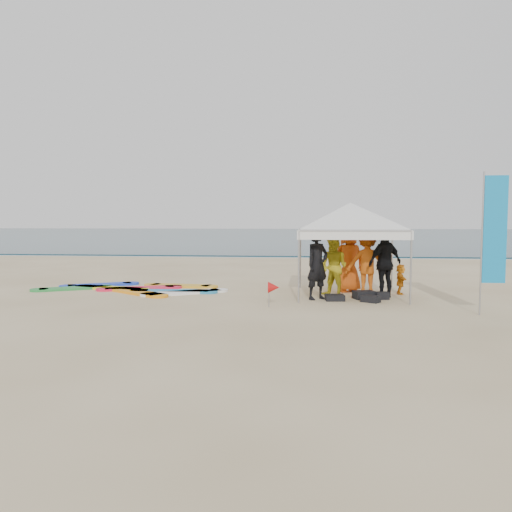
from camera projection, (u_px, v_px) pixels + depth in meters
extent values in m
plane|color=beige|center=(244.00, 319.00, 10.93)|extent=(120.00, 120.00, 0.00)
cube|color=#0C2633|center=(297.00, 235.00, 70.45)|extent=(160.00, 84.00, 0.08)
cube|color=silver|center=(284.00, 257.00, 28.98)|extent=(160.00, 1.20, 0.01)
imported|color=black|center=(317.00, 265.00, 13.58)|extent=(0.83, 0.80, 1.91)
imported|color=gold|center=(334.00, 267.00, 14.11)|extent=(1.04, 1.01, 1.70)
imported|color=#D35912|center=(367.00, 263.00, 14.24)|extent=(1.25, 0.75, 1.90)
imported|color=black|center=(385.00, 263.00, 13.93)|extent=(1.20, 1.03, 1.93)
imported|color=#C74D11|center=(349.00, 260.00, 14.98)|extent=(1.12, 0.93, 1.96)
imported|color=orange|center=(400.00, 279.00, 14.54)|extent=(0.32, 0.84, 0.88)
cylinder|color=#A5A5A8|center=(300.00, 258.00, 15.80)|extent=(0.05, 0.05, 1.90)
cylinder|color=#A5A5A8|center=(392.00, 259.00, 15.51)|extent=(0.05, 0.05, 1.90)
cylinder|color=#A5A5A8|center=(299.00, 267.00, 12.97)|extent=(0.05, 0.05, 1.90)
cylinder|color=#A5A5A8|center=(411.00, 268.00, 12.68)|extent=(0.05, 0.05, 1.90)
cube|color=white|center=(355.00, 235.00, 12.77)|extent=(2.95, 0.02, 0.24)
cube|color=white|center=(346.00, 232.00, 15.59)|extent=(2.95, 0.02, 0.24)
cube|color=white|center=(300.00, 234.00, 14.33)|extent=(0.02, 2.95, 0.24)
cube|color=white|center=(401.00, 234.00, 14.04)|extent=(0.02, 2.95, 0.24)
pyramid|color=white|center=(350.00, 203.00, 14.12)|extent=(4.03, 4.03, 0.76)
cylinder|color=#A5A5A8|center=(482.00, 244.00, 11.27)|extent=(0.04, 0.04, 3.26)
cube|color=#0C86CF|center=(495.00, 230.00, 11.22)|extent=(0.51, 0.03, 2.42)
cylinder|color=#A5A5A8|center=(269.00, 295.00, 12.40)|extent=(0.02, 0.02, 0.60)
cone|color=red|center=(274.00, 287.00, 12.37)|extent=(0.28, 0.28, 0.28)
cube|color=black|center=(364.00, 295.00, 13.72)|extent=(0.65, 0.53, 0.22)
cube|color=black|center=(371.00, 299.00, 13.15)|extent=(0.55, 0.50, 0.18)
cube|color=black|center=(335.00, 298.00, 13.43)|extent=(0.54, 0.45, 0.16)
cube|color=black|center=(382.00, 296.00, 13.65)|extent=(0.39, 0.31, 0.20)
cube|color=blue|center=(100.00, 285.00, 16.38)|extent=(2.01, 1.40, 0.07)
cube|color=#2489C1|center=(174.00, 291.00, 14.90)|extent=(2.13, 0.62, 0.07)
cube|color=#F61D44|center=(140.00, 288.00, 15.59)|extent=(2.14, 1.27, 0.07)
cube|color=orange|center=(137.00, 292.00, 14.71)|extent=(2.00, 1.65, 0.07)
cube|color=gold|center=(181.00, 286.00, 16.16)|extent=(2.00, 0.74, 0.07)
cube|color=yellow|center=(111.00, 288.00, 15.60)|extent=(2.19, 1.08, 0.07)
cube|color=white|center=(185.00, 293.00, 14.67)|extent=(2.10, 1.52, 0.07)
cube|color=#278F3B|center=(72.00, 288.00, 15.55)|extent=(1.91, 1.37, 0.07)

